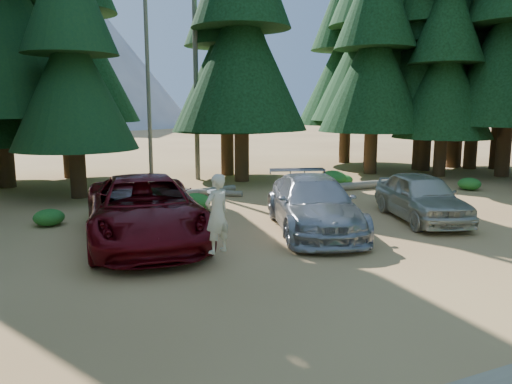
{
  "coord_description": "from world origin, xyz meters",
  "views": [
    {
      "loc": [
        -6.89,
        -9.26,
        3.7
      ],
      "look_at": [
        -1.06,
        3.42,
        1.25
      ],
      "focal_mm": 35.0,
      "sensor_mm": 36.0,
      "label": 1
    }
  ],
  "objects_px": {
    "log_mid": "(207,192)",
    "log_right": "(341,187)",
    "log_left": "(198,192)",
    "silver_minivan_center": "(313,204)",
    "silver_minivan_right": "(421,197)",
    "red_pickup": "(144,210)",
    "frisbee_player": "(217,213)"
  },
  "relations": [
    {
      "from": "frisbee_player",
      "to": "log_left",
      "type": "distance_m",
      "value": 10.5
    },
    {
      "from": "red_pickup",
      "to": "frisbee_player",
      "type": "height_order",
      "value": "frisbee_player"
    },
    {
      "from": "red_pickup",
      "to": "silver_minivan_right",
      "type": "height_order",
      "value": "red_pickup"
    },
    {
      "from": "silver_minivan_right",
      "to": "log_right",
      "type": "bearing_deg",
      "value": 100.39
    },
    {
      "from": "silver_minivan_center",
      "to": "red_pickup",
      "type": "bearing_deg",
      "value": -172.09
    },
    {
      "from": "silver_minivan_right",
      "to": "frisbee_player",
      "type": "distance_m",
      "value": 8.43
    },
    {
      "from": "log_right",
      "to": "red_pickup",
      "type": "bearing_deg",
      "value": -154.09
    },
    {
      "from": "red_pickup",
      "to": "log_mid",
      "type": "height_order",
      "value": "red_pickup"
    },
    {
      "from": "silver_minivan_center",
      "to": "log_left",
      "type": "xyz_separation_m",
      "value": [
        -1.22,
        7.15,
        -0.67
      ]
    },
    {
      "from": "silver_minivan_center",
      "to": "silver_minivan_right",
      "type": "xyz_separation_m",
      "value": [
        3.91,
        -0.24,
        -0.03
      ]
    },
    {
      "from": "silver_minivan_center",
      "to": "frisbee_player",
      "type": "height_order",
      "value": "frisbee_player"
    },
    {
      "from": "red_pickup",
      "to": "silver_minivan_center",
      "type": "distance_m",
      "value": 4.87
    },
    {
      "from": "red_pickup",
      "to": "log_left",
      "type": "bearing_deg",
      "value": 67.11
    },
    {
      "from": "log_left",
      "to": "log_right",
      "type": "bearing_deg",
      "value": -27.59
    },
    {
      "from": "frisbee_player",
      "to": "log_mid",
      "type": "height_order",
      "value": "frisbee_player"
    },
    {
      "from": "silver_minivan_right",
      "to": "frisbee_player",
      "type": "relative_size",
      "value": 2.71
    },
    {
      "from": "red_pickup",
      "to": "log_left",
      "type": "distance_m",
      "value": 7.23
    },
    {
      "from": "silver_minivan_center",
      "to": "log_left",
      "type": "height_order",
      "value": "silver_minivan_center"
    },
    {
      "from": "red_pickup",
      "to": "log_left",
      "type": "height_order",
      "value": "red_pickup"
    },
    {
      "from": "log_left",
      "to": "log_right",
      "type": "height_order",
      "value": "log_right"
    },
    {
      "from": "silver_minivan_right",
      "to": "frisbee_player",
      "type": "bearing_deg",
      "value": -143.5
    },
    {
      "from": "red_pickup",
      "to": "log_right",
      "type": "height_order",
      "value": "red_pickup"
    },
    {
      "from": "silver_minivan_center",
      "to": "log_mid",
      "type": "bearing_deg",
      "value": 116.16
    },
    {
      "from": "log_left",
      "to": "log_mid",
      "type": "height_order",
      "value": "log_left"
    },
    {
      "from": "red_pickup",
      "to": "frisbee_player",
      "type": "distance_m",
      "value": 3.88
    },
    {
      "from": "frisbee_player",
      "to": "red_pickup",
      "type": "bearing_deg",
      "value": -101.86
    },
    {
      "from": "silver_minivan_right",
      "to": "log_right",
      "type": "height_order",
      "value": "silver_minivan_right"
    },
    {
      "from": "silver_minivan_center",
      "to": "log_left",
      "type": "relative_size",
      "value": 1.54
    },
    {
      "from": "log_mid",
      "to": "log_right",
      "type": "bearing_deg",
      "value": 24.82
    },
    {
      "from": "silver_minivan_center",
      "to": "log_mid",
      "type": "height_order",
      "value": "silver_minivan_center"
    },
    {
      "from": "log_left",
      "to": "frisbee_player",
      "type": "bearing_deg",
      "value": -117.88
    },
    {
      "from": "frisbee_player",
      "to": "log_left",
      "type": "relative_size",
      "value": 0.46
    }
  ]
}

